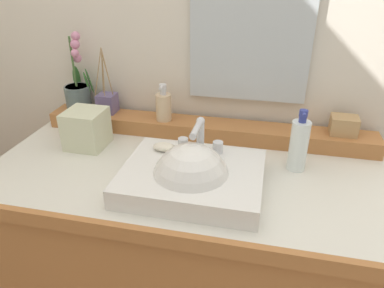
{
  "coord_description": "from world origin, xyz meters",
  "views": [
    {
      "loc": [
        0.22,
        -0.95,
        1.49
      ],
      "look_at": [
        0.01,
        -0.03,
        0.99
      ],
      "focal_mm": 33.69,
      "sensor_mm": 36.0,
      "label": 1
    }
  ],
  "objects_px": {
    "reed_diffuser": "(107,103)",
    "lotion_bottle": "(299,145)",
    "potted_plant": "(78,91)",
    "tissue_box": "(86,129)",
    "soap_dispenser": "(164,106)",
    "trinket_box": "(344,125)",
    "soap_bar": "(164,147)",
    "sink_basin": "(192,180)"
  },
  "relations": [
    {
      "from": "soap_bar",
      "to": "soap_dispenser",
      "type": "bearing_deg",
      "value": 106.78
    },
    {
      "from": "potted_plant",
      "to": "tissue_box",
      "type": "height_order",
      "value": "potted_plant"
    },
    {
      "from": "sink_basin",
      "to": "tissue_box",
      "type": "xyz_separation_m",
      "value": [
        -0.42,
        0.18,
        0.04
      ]
    },
    {
      "from": "reed_diffuser",
      "to": "lotion_bottle",
      "type": "bearing_deg",
      "value": -14.11
    },
    {
      "from": "soap_dispenser",
      "to": "trinket_box",
      "type": "relative_size",
      "value": 1.55
    },
    {
      "from": "sink_basin",
      "to": "trinket_box",
      "type": "height_order",
      "value": "sink_basin"
    },
    {
      "from": "reed_diffuser",
      "to": "potted_plant",
      "type": "bearing_deg",
      "value": 179.44
    },
    {
      "from": "sink_basin",
      "to": "potted_plant",
      "type": "xyz_separation_m",
      "value": [
        -0.54,
        0.36,
        0.11
      ]
    },
    {
      "from": "soap_dispenser",
      "to": "lotion_bottle",
      "type": "bearing_deg",
      "value": -17.92
    },
    {
      "from": "soap_dispenser",
      "to": "tissue_box",
      "type": "xyz_separation_m",
      "value": [
        -0.24,
        -0.15,
        -0.05
      ]
    },
    {
      "from": "sink_basin",
      "to": "soap_dispenser",
      "type": "xyz_separation_m",
      "value": [
        -0.18,
        0.33,
        0.08
      ]
    },
    {
      "from": "potted_plant",
      "to": "trinket_box",
      "type": "xyz_separation_m",
      "value": [
        0.99,
        -0.01,
        -0.05
      ]
    },
    {
      "from": "potted_plant",
      "to": "reed_diffuser",
      "type": "distance_m",
      "value": 0.12
    },
    {
      "from": "lotion_bottle",
      "to": "tissue_box",
      "type": "bearing_deg",
      "value": 179.98
    },
    {
      "from": "reed_diffuser",
      "to": "lotion_bottle",
      "type": "distance_m",
      "value": 0.74
    },
    {
      "from": "reed_diffuser",
      "to": "tissue_box",
      "type": "height_order",
      "value": "reed_diffuser"
    },
    {
      "from": "soap_dispenser",
      "to": "soap_bar",
      "type": "bearing_deg",
      "value": -73.22
    },
    {
      "from": "potted_plant",
      "to": "reed_diffuser",
      "type": "height_order",
      "value": "potted_plant"
    },
    {
      "from": "trinket_box",
      "to": "tissue_box",
      "type": "bearing_deg",
      "value": -166.84
    },
    {
      "from": "soap_dispenser",
      "to": "reed_diffuser",
      "type": "xyz_separation_m",
      "value": [
        -0.24,
        0.02,
        -0.02
      ]
    },
    {
      "from": "soap_bar",
      "to": "tissue_box",
      "type": "xyz_separation_m",
      "value": [
        -0.31,
        0.08,
        -0.01
      ]
    },
    {
      "from": "sink_basin",
      "to": "tissue_box",
      "type": "height_order",
      "value": "sink_basin"
    },
    {
      "from": "potted_plant",
      "to": "trinket_box",
      "type": "distance_m",
      "value": 0.99
    },
    {
      "from": "tissue_box",
      "to": "lotion_bottle",
      "type": "bearing_deg",
      "value": -0.02
    },
    {
      "from": "soap_bar",
      "to": "reed_diffuser",
      "type": "height_order",
      "value": "reed_diffuser"
    },
    {
      "from": "soap_bar",
      "to": "tissue_box",
      "type": "height_order",
      "value": "tissue_box"
    },
    {
      "from": "soap_dispenser",
      "to": "trinket_box",
      "type": "distance_m",
      "value": 0.63
    },
    {
      "from": "sink_basin",
      "to": "reed_diffuser",
      "type": "xyz_separation_m",
      "value": [
        -0.42,
        0.36,
        0.07
      ]
    },
    {
      "from": "potted_plant",
      "to": "lotion_bottle",
      "type": "bearing_deg",
      "value": -12.25
    },
    {
      "from": "sink_basin",
      "to": "trinket_box",
      "type": "bearing_deg",
      "value": 38.18
    },
    {
      "from": "soap_dispenser",
      "to": "lotion_bottle",
      "type": "relative_size",
      "value": 0.69
    },
    {
      "from": "soap_bar",
      "to": "reed_diffuser",
      "type": "bearing_deg",
      "value": 139.54
    },
    {
      "from": "lotion_bottle",
      "to": "soap_dispenser",
      "type": "bearing_deg",
      "value": 162.08
    },
    {
      "from": "reed_diffuser",
      "to": "tissue_box",
      "type": "distance_m",
      "value": 0.18
    },
    {
      "from": "soap_dispenser",
      "to": "reed_diffuser",
      "type": "bearing_deg",
      "value": 174.0
    },
    {
      "from": "trinket_box",
      "to": "soap_bar",
      "type": "bearing_deg",
      "value": -153.58
    },
    {
      "from": "potted_plant",
      "to": "tissue_box",
      "type": "xyz_separation_m",
      "value": [
        0.12,
        -0.18,
        -0.07
      ]
    },
    {
      "from": "potted_plant",
      "to": "soap_bar",
      "type": "bearing_deg",
      "value": -31.75
    },
    {
      "from": "trinket_box",
      "to": "tissue_box",
      "type": "height_order",
      "value": "tissue_box"
    },
    {
      "from": "soap_bar",
      "to": "soap_dispenser",
      "type": "relative_size",
      "value": 0.51
    },
    {
      "from": "potted_plant",
      "to": "reed_diffuser",
      "type": "bearing_deg",
      "value": -0.56
    },
    {
      "from": "reed_diffuser",
      "to": "trinket_box",
      "type": "bearing_deg",
      "value": -0.28
    }
  ]
}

